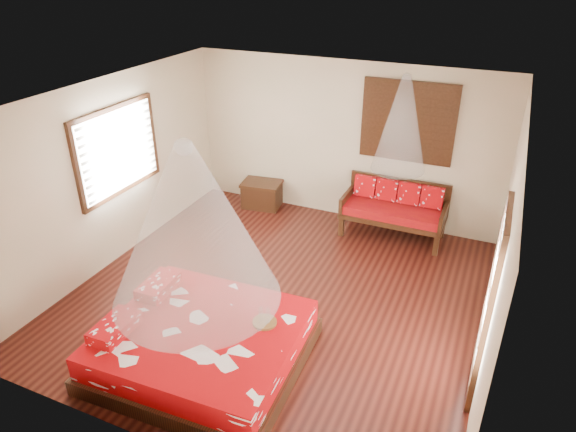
{
  "coord_description": "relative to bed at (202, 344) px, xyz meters",
  "views": [
    {
      "loc": [
        2.54,
        -5.42,
        4.37
      ],
      "look_at": [
        0.05,
        0.25,
        1.15
      ],
      "focal_mm": 32.0,
      "sensor_mm": 36.0,
      "label": 1
    }
  ],
  "objects": [
    {
      "name": "wine_tray",
      "position": [
        0.65,
        0.37,
        0.31
      ],
      "size": [
        0.29,
        0.29,
        0.23
      ],
      "rotation": [
        0.0,
        0.0,
        0.1
      ],
      "color": "brown",
      "rests_on": "bed"
    },
    {
      "name": "mosquito_net_main",
      "position": [
        0.02,
        0.0,
        1.6
      ],
      "size": [
        1.84,
        1.84,
        1.8
      ],
      "primitive_type": "cone",
      "color": "white",
      "rests_on": "ceiling"
    },
    {
      "name": "bed",
      "position": [
        0.0,
        0.0,
        0.0
      ],
      "size": [
        2.35,
        2.15,
        0.65
      ],
      "rotation": [
        0.0,
        0.0,
        0.04
      ],
      "color": "black",
      "rests_on": "floor"
    },
    {
      "name": "room",
      "position": [
        0.27,
        1.57,
        1.15
      ],
      "size": [
        5.54,
        5.54,
        2.84
      ],
      "color": "black",
      "rests_on": "ground"
    },
    {
      "name": "glazed_door",
      "position": [
        2.98,
        0.97,
        0.82
      ],
      "size": [
        0.08,
        1.02,
        2.16
      ],
      "color": "black",
      "rests_on": "floor"
    },
    {
      "name": "shutter_panel",
      "position": [
        1.34,
        4.29,
        1.65
      ],
      "size": [
        1.52,
        0.06,
        1.32
      ],
      "color": "black",
      "rests_on": "wall_back"
    },
    {
      "name": "storage_chest",
      "position": [
        -1.2,
        4.02,
        -0.0
      ],
      "size": [
        0.79,
        0.62,
        0.5
      ],
      "rotation": [
        0.0,
        0.0,
        0.14
      ],
      "color": "black",
      "rests_on": "floor"
    },
    {
      "name": "daybed",
      "position": [
        1.34,
        3.95,
        0.27
      ],
      "size": [
        1.71,
        0.76,
        0.94
      ],
      "color": "black",
      "rests_on": "floor"
    },
    {
      "name": "window_left",
      "position": [
        -2.44,
        1.77,
        1.45
      ],
      "size": [
        0.1,
        1.74,
        1.34
      ],
      "color": "black",
      "rests_on": "wall_left"
    },
    {
      "name": "mosquito_net_daybed",
      "position": [
        1.34,
        3.82,
        1.75
      ],
      "size": [
        0.85,
        0.85,
        1.5
      ],
      "primitive_type": "cone",
      "color": "white",
      "rests_on": "ceiling"
    }
  ]
}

